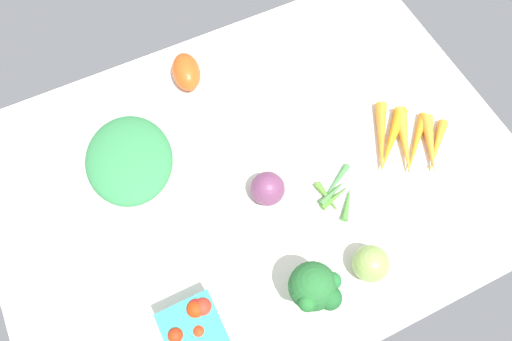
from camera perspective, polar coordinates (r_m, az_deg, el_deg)
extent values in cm
cube|color=silver|center=(105.60, 0.00, -0.74)|extent=(104.00, 76.00, 2.00)
cylinder|color=#9ACC8A|center=(94.38, 5.84, -13.22)|extent=(3.85, 3.85, 4.86)
sphere|color=#25662D|center=(89.07, 6.17, -12.37)|extent=(8.21, 8.21, 8.21)
sphere|color=#246A2C|center=(86.78, 5.58, -14.10)|extent=(3.05, 3.05, 3.05)
sphere|color=#226C32|center=(88.95, 8.30, -11.77)|extent=(3.01, 3.01, 3.01)
sphere|color=#205F2A|center=(88.71, 7.99, -13.52)|extent=(4.14, 4.14, 4.14)
cube|color=teal|center=(92.11, -6.73, -17.06)|extent=(9.63, 9.63, 6.93)
sphere|color=red|center=(89.30, -6.20, -17.03)|extent=(2.43, 2.43, 2.43)
sphere|color=red|center=(89.76, -6.54, -14.57)|extent=(2.94, 2.94, 2.94)
sphere|color=red|center=(89.71, -6.55, -14.71)|extent=(3.17, 3.17, 3.17)
sphere|color=red|center=(89.89, -5.79, -14.56)|extent=(3.30, 3.30, 3.30)
sphere|color=red|center=(89.11, -8.73, -17.29)|extent=(2.53, 2.53, 2.53)
sphere|color=#86A651|center=(96.59, 12.36, -9.85)|extent=(6.69, 6.69, 6.69)
cone|color=#51892F|center=(102.69, 7.82, -2.97)|extent=(2.39, 7.47, 1.51)
cone|color=#487D41|center=(103.26, 8.34, -2.39)|extent=(7.17, 3.69, 1.58)
cone|color=#488F37|center=(102.90, 9.90, -3.45)|extent=(5.88, 6.66, 1.46)
cone|color=#438D43|center=(104.40, 8.61, -1.35)|extent=(8.91, 5.78, 1.28)
cone|color=#4C8D2E|center=(103.16, 8.66, -2.81)|extent=(7.42, 3.07, 1.28)
cone|color=orange|center=(110.24, 13.44, 3.36)|extent=(10.95, 15.64, 2.55)
cone|color=orange|center=(110.45, 14.49, 3.22)|extent=(13.30, 12.45, 2.82)
cone|color=orange|center=(110.92, 15.84, 3.01)|extent=(9.19, 15.14, 2.84)
cone|color=orange|center=(111.72, 16.93, 2.72)|extent=(12.29, 11.82, 2.02)
cone|color=orange|center=(112.07, 18.40, 2.58)|extent=(8.64, 13.28, 2.70)
cone|color=orange|center=(112.60, 18.99, 2.41)|extent=(10.96, 10.22, 2.15)
ellipsoid|color=#338248|center=(106.16, -13.62, 1.15)|extent=(20.61, 23.18, 5.54)
sphere|color=#6E385C|center=(99.83, 1.44, -1.91)|extent=(6.63, 6.63, 6.63)
ellipsoid|color=#DC4F19|center=(115.62, -7.57, 10.57)|extent=(7.66, 10.23, 5.97)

